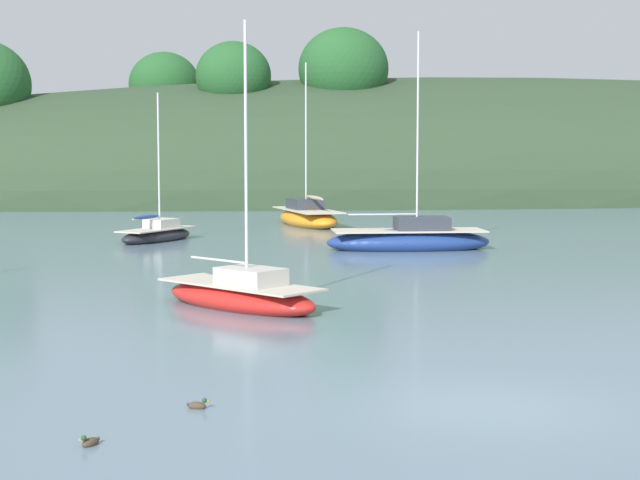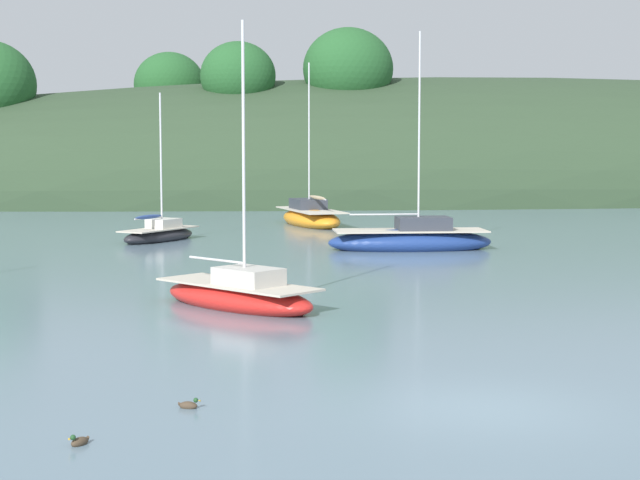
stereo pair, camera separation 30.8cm
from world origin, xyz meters
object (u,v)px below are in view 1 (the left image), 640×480
Objects in this scene: sailboat_white_near at (308,217)px; duck_lone_left at (197,406)px; sailboat_black_sloop at (157,234)px; sailboat_red_portside at (241,295)px; sailboat_orange_cutter at (410,240)px; duck_trailing at (90,442)px.

sailboat_white_near reaches higher than duck_lone_left.
sailboat_white_near is 1.31× the size of sailboat_black_sloop.
sailboat_white_near reaches higher than sailboat_red_portside.
sailboat_orange_cutter is at bearing -80.06° from sailboat_white_near.
duck_lone_left is (-10.55, -26.62, -0.39)m from sailboat_orange_cutter.
sailboat_red_portside is at bearing -83.43° from sailboat_black_sloop.
sailboat_red_portside is 21.31m from sailboat_black_sloop.
sailboat_red_portside reaches higher than duck_trailing.
sailboat_orange_cutter is 24.15× the size of duck_lone_left.
sailboat_white_near is at bearing 79.00° from duck_lone_left.
sailboat_black_sloop reaches higher than duck_lone_left.
sailboat_white_near is at bearing 99.94° from sailboat_orange_cutter.
sailboat_white_near is 23.49× the size of duck_lone_left.
sailboat_red_portside is at bearing 75.48° from duck_trailing.
sailboat_orange_cutter is 1.35× the size of sailboat_black_sloop.
duck_trailing is at bearing -113.26° from sailboat_orange_cutter.
duck_lone_left is at bearing 49.08° from duck_trailing.
duck_lone_left is (0.73, -32.56, -0.28)m from sailboat_black_sloop.
sailboat_orange_cutter is 26.49× the size of duck_trailing.
duck_trailing is at bearing -91.72° from sailboat_black_sloop.
sailboat_white_near is (6.29, 29.77, 0.09)m from sailboat_red_portside.
sailboat_red_portside is at bearing -101.94° from sailboat_white_near.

